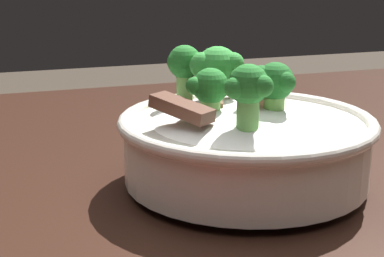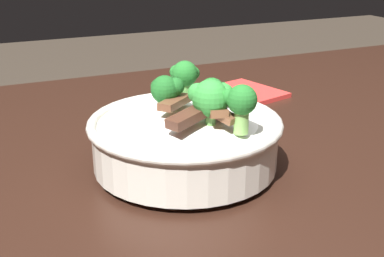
{
  "view_description": "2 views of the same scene",
  "coord_description": "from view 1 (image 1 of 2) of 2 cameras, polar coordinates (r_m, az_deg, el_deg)",
  "views": [
    {
      "loc": [
        0.19,
        0.49,
        0.96
      ],
      "look_at": [
        0.01,
        -0.01,
        0.81
      ],
      "focal_mm": 56.59,
      "sensor_mm": 36.0,
      "label": 1
    },
    {
      "loc": [
        -0.26,
        -0.52,
        1.03
      ],
      "look_at": [
        -0.01,
        0.04,
        0.79
      ],
      "focal_mm": 46.87,
      "sensor_mm": 36.0,
      "label": 2
    }
  ],
  "objects": [
    {
      "name": "rice_bowl",
      "position": [
        0.56,
        4.9,
        -0.87
      ],
      "size": [
        0.24,
        0.24,
        0.13
      ],
      "color": "silver",
      "rests_on": "dining_table"
    }
  ]
}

